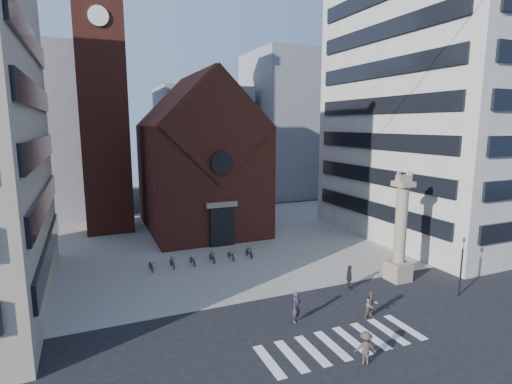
% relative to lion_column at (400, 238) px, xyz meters
% --- Properties ---
extents(ground, '(120.00, 120.00, 0.00)m').
position_rel_lion_column_xyz_m(ground, '(-10.01, -3.00, -3.46)').
color(ground, black).
rests_on(ground, ground).
extents(piazza, '(46.00, 30.00, 0.05)m').
position_rel_lion_column_xyz_m(piazza, '(-10.01, 16.00, -3.43)').
color(piazza, '#99948B').
rests_on(piazza, ground).
extents(zebra_crossing, '(10.20, 3.20, 0.01)m').
position_rel_lion_column_xyz_m(zebra_crossing, '(-9.46, -6.00, -3.45)').
color(zebra_crossing, white).
rests_on(zebra_crossing, ground).
extents(church, '(12.00, 16.65, 18.00)m').
position_rel_lion_column_xyz_m(church, '(-10.01, 22.04, 4.53)').
color(church, maroon).
rests_on(church, ground).
extents(campanile, '(5.50, 5.50, 31.20)m').
position_rel_lion_column_xyz_m(campanile, '(-20.01, 25.00, 12.28)').
color(campanile, maroon).
rests_on(campanile, ground).
extents(building_right, '(18.00, 22.00, 32.00)m').
position_rel_lion_column_xyz_m(building_right, '(13.99, 9.00, 12.54)').
color(building_right, beige).
rests_on(building_right, ground).
extents(bg_block_left, '(16.00, 14.00, 22.00)m').
position_rel_lion_column_xyz_m(bg_block_left, '(-30.01, 37.00, 7.54)').
color(bg_block_left, gray).
rests_on(bg_block_left, ground).
extents(bg_block_mid, '(14.00, 12.00, 18.00)m').
position_rel_lion_column_xyz_m(bg_block_mid, '(-4.01, 42.00, 5.54)').
color(bg_block_mid, gray).
rests_on(bg_block_mid, ground).
extents(bg_block_right, '(16.00, 14.00, 24.00)m').
position_rel_lion_column_xyz_m(bg_block_right, '(11.99, 39.00, 8.54)').
color(bg_block_right, gray).
rests_on(bg_block_right, ground).
extents(lion_column, '(1.63, 1.60, 8.68)m').
position_rel_lion_column_xyz_m(lion_column, '(0.00, 0.00, 0.00)').
color(lion_column, gray).
rests_on(lion_column, ground).
extents(traffic_light, '(0.13, 0.16, 4.30)m').
position_rel_lion_column_xyz_m(traffic_light, '(1.99, -4.00, -1.17)').
color(traffic_light, black).
rests_on(traffic_light, ground).
extents(pedestrian_0, '(0.86, 0.78, 1.98)m').
position_rel_lion_column_xyz_m(pedestrian_0, '(-10.64, -2.80, -2.47)').
color(pedestrian_0, '#362D3E').
rests_on(pedestrian_0, ground).
extents(pedestrian_1, '(0.95, 0.78, 1.82)m').
position_rel_lion_column_xyz_m(pedestrian_1, '(-6.06, -4.27, -2.55)').
color(pedestrian_1, '#534943').
rests_on(pedestrian_1, ground).
extents(pedestrian_2, '(0.82, 1.19, 1.88)m').
position_rel_lion_column_xyz_m(pedestrian_2, '(-4.65, 0.00, -2.52)').
color(pedestrian_2, '#222128').
rests_on(pedestrian_2, ground).
extents(pedestrian_3, '(1.30, 1.05, 1.76)m').
position_rel_lion_column_xyz_m(pedestrian_3, '(-9.54, -8.09, -2.58)').
color(pedestrian_3, '#43302C').
rests_on(pedestrian_3, ground).
extents(scooter_0, '(0.67, 1.68, 0.86)m').
position_rel_lion_column_xyz_m(scooter_0, '(-17.68, 9.60, -2.97)').
color(scooter_0, black).
rests_on(scooter_0, piazza).
extents(scooter_1, '(0.54, 1.62, 0.96)m').
position_rel_lion_column_xyz_m(scooter_1, '(-15.90, 9.60, -2.93)').
color(scooter_1, black).
rests_on(scooter_1, piazza).
extents(scooter_2, '(0.67, 1.68, 0.86)m').
position_rel_lion_column_xyz_m(scooter_2, '(-14.12, 9.60, -2.97)').
color(scooter_2, black).
rests_on(scooter_2, piazza).
extents(scooter_3, '(0.54, 1.62, 0.96)m').
position_rel_lion_column_xyz_m(scooter_3, '(-12.35, 9.60, -2.93)').
color(scooter_3, black).
rests_on(scooter_3, piazza).
extents(scooter_4, '(0.67, 1.68, 0.86)m').
position_rel_lion_column_xyz_m(scooter_4, '(-10.57, 9.60, -2.97)').
color(scooter_4, black).
rests_on(scooter_4, piazza).
extents(scooter_5, '(0.54, 1.62, 0.96)m').
position_rel_lion_column_xyz_m(scooter_5, '(-8.79, 9.60, -2.93)').
color(scooter_5, black).
rests_on(scooter_5, piazza).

